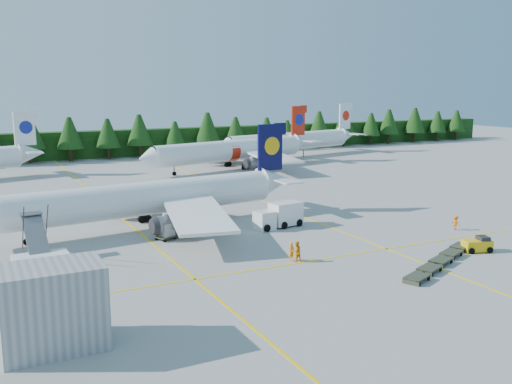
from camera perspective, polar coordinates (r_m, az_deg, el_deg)
name	(u,v)px	position (r m, az deg, el deg)	size (l,w,h in m)	color
ground	(303,242)	(58.83, 4.68, -4.98)	(320.00, 320.00, 0.00)	#969691
taxi_stripe_a	(120,216)	(71.86, -13.44, -2.39)	(0.25, 120.00, 0.01)	yellow
taxi_stripe_b	(265,202)	(78.66, 0.87, -1.00)	(0.25, 120.00, 0.01)	yellow
taxi_stripe_cross	(336,257)	(54.00, 8.00, -6.45)	(80.00, 0.25, 0.01)	yellow
treeline_hedge	(116,143)	(134.31, -13.79, 4.75)	(220.00, 4.00, 6.00)	black
terminal_building	(53,307)	(36.95, -19.64, -10.79)	(6.00, 4.00, 5.20)	#94979C
airliner_navy	(135,200)	(64.25, -11.97, -0.80)	(37.98, 31.08, 11.06)	white
airliner_red	(228,151)	(109.89, -2.85, 4.11)	(39.44, 32.04, 11.70)	white
airliner_far_right	(286,141)	(128.92, 2.99, 5.10)	(39.47, 11.96, 11.64)	white
airstairs	(40,257)	(53.89, -20.78, -6.08)	(4.76, 6.46, 4.19)	white
service_truck	(278,215)	(64.37, 2.23, -2.35)	(5.93, 2.84, 2.75)	silver
baggage_tug	(478,245)	(59.05, 21.29, -4.92)	(2.93, 2.15, 1.40)	#E4B10C
dolly_train	(441,260)	(53.83, 17.99, -6.46)	(12.87, 7.38, 0.13)	#323929
uld_pair	(176,228)	(60.45, -7.96, -3.63)	(4.85, 2.67, 1.50)	#323929
crew_a	(292,251)	(52.35, 3.59, -5.95)	(0.62, 0.41, 1.70)	orange
crew_b	(297,251)	(52.01, 4.08, -5.95)	(0.92, 0.72, 1.89)	orange
crew_c	(456,223)	(66.97, 19.33, -2.93)	(0.66, 0.45, 1.60)	#E05F04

